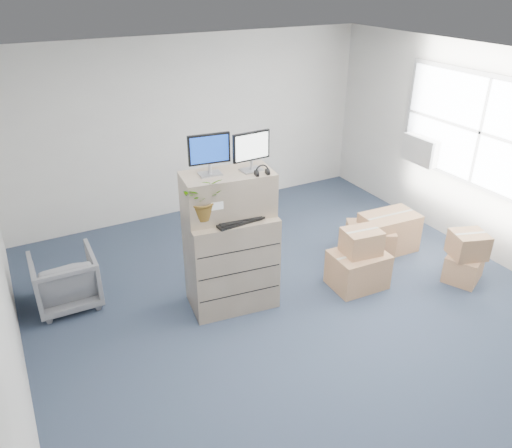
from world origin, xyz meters
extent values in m
plane|color=#273447|center=(0.00, 0.00, 0.00)|extent=(7.00, 7.00, 0.00)
cube|color=#BAB6B1|center=(0.00, 3.51, 1.40)|extent=(6.00, 0.02, 2.80)
cube|color=#BAB6B1|center=(3.01, 0.00, 1.40)|extent=(0.02, 7.00, 2.80)
cube|color=gray|center=(2.96, 0.50, 1.70)|extent=(0.06, 2.72, 1.52)
cube|color=white|center=(2.92, 0.50, 1.70)|extent=(0.01, 2.60, 1.40)
cube|color=silver|center=(2.87, 1.40, 1.20)|extent=(0.24, 0.60, 0.40)
cube|color=#85725B|center=(-0.64, 0.78, 0.58)|extent=(1.07, 0.73, 1.17)
cube|color=#85725B|center=(-0.63, 0.83, 1.42)|extent=(1.06, 0.62, 0.50)
cube|color=#99999E|center=(-0.81, 0.88, 1.68)|extent=(0.26, 0.20, 0.02)
cylinder|color=#99999E|center=(-0.81, 0.88, 1.74)|extent=(0.04, 0.04, 0.11)
cube|color=black|center=(-0.81, 0.88, 1.96)|extent=(0.46, 0.09, 0.33)
cube|color=navy|center=(-0.82, 0.86, 1.96)|extent=(0.41, 0.05, 0.28)
cube|color=#99999E|center=(-0.37, 0.78, 1.68)|extent=(0.24, 0.18, 0.02)
cylinder|color=#99999E|center=(-0.37, 0.78, 1.74)|extent=(0.04, 0.04, 0.11)
cube|color=black|center=(-0.37, 0.78, 1.95)|extent=(0.44, 0.05, 0.32)
cube|color=white|center=(-0.37, 0.76, 1.95)|extent=(0.40, 0.03, 0.27)
torus|color=black|center=(-0.33, 0.61, 1.71)|extent=(0.15, 0.04, 0.15)
cube|color=black|center=(-0.61, 0.63, 1.18)|extent=(0.57, 0.28, 0.03)
ellipsoid|color=silver|center=(-0.34, 0.64, 1.19)|extent=(0.12, 0.08, 0.04)
cylinder|color=gray|center=(-0.55, 0.79, 1.31)|extent=(0.08, 0.08, 0.29)
cube|color=silver|center=(-0.66, 0.85, 1.18)|extent=(0.08, 0.07, 0.02)
cube|color=black|center=(-0.66, 0.85, 1.26)|extent=(0.07, 0.03, 0.14)
cube|color=black|center=(-0.24, 0.86, 1.20)|extent=(0.24, 0.18, 0.07)
cube|color=#3880BE|center=(-0.30, 0.83, 1.28)|extent=(0.28, 0.16, 0.10)
cylinder|color=#A5B995|center=(-0.97, 0.72, 1.18)|extent=(0.20, 0.20, 0.02)
cylinder|color=black|center=(-0.97, 0.72, 1.25)|extent=(0.17, 0.17, 0.13)
imported|color=#1A5919|center=(-0.97, 0.72, 1.44)|extent=(0.50, 0.55, 0.38)
imported|color=slate|center=(-2.40, 1.69, 0.37)|extent=(0.73, 0.68, 0.74)
cube|color=#A2704E|center=(0.93, 0.35, 0.23)|extent=(0.70, 0.55, 0.47)
cube|color=#A2704E|center=(2.25, -0.19, 0.18)|extent=(0.62, 0.58, 0.36)
cube|color=#A2704E|center=(1.61, 0.93, 0.20)|extent=(0.81, 0.79, 0.41)
cube|color=#A2704E|center=(0.96, 0.37, 0.63)|extent=(0.49, 0.42, 0.31)
cube|color=#A2704E|center=(2.23, -0.19, 0.52)|extent=(0.52, 0.49, 0.33)
cube|color=#A2704E|center=(1.90, 0.88, 0.28)|extent=(0.81, 0.55, 0.56)
camera|label=1|loc=(-2.74, -3.77, 3.66)|focal=35.00mm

